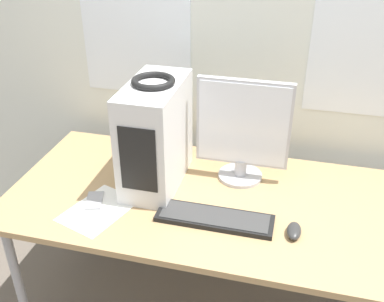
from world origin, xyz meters
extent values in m
cube|color=silver|center=(0.00, 0.96, 1.35)|extent=(8.00, 0.06, 2.70)
cube|color=tan|center=(0.00, 0.42, 0.76)|extent=(1.84, 0.83, 0.03)
cylinder|color=#99999E|center=(-0.84, 0.08, 0.37)|extent=(0.04, 0.04, 0.74)
cylinder|color=#99999E|center=(-0.84, 0.75, 0.37)|extent=(0.04, 0.04, 0.74)
cube|color=silver|center=(-0.31, 0.49, 1.00)|extent=(0.21, 0.43, 0.46)
cube|color=black|center=(-0.31, 0.27, 1.00)|extent=(0.15, 0.00, 0.28)
torus|color=black|center=(-0.31, 0.49, 1.24)|extent=(0.18, 0.18, 0.03)
cylinder|color=#B7B7BC|center=(0.04, 0.60, 0.78)|extent=(0.20, 0.20, 0.02)
cylinder|color=#B7B7BC|center=(0.04, 0.60, 0.82)|extent=(0.05, 0.05, 0.07)
cube|color=#B7B7BC|center=(0.04, 0.60, 1.04)|extent=(0.40, 0.03, 0.39)
cube|color=white|center=(0.04, 0.59, 1.04)|extent=(0.38, 0.00, 0.37)
cube|color=black|center=(-0.01, 0.27, 0.78)|extent=(0.46, 0.14, 0.02)
cube|color=#383838|center=(-0.01, 0.27, 0.79)|extent=(0.42, 0.12, 0.00)
ellipsoid|color=#2D2D2D|center=(0.30, 0.26, 0.79)|extent=(0.05, 0.10, 0.04)
cube|color=#99999E|center=(-0.52, 0.27, 0.78)|extent=(0.10, 0.14, 0.01)
cube|color=white|center=(-0.48, 0.22, 0.77)|extent=(0.29, 0.35, 0.00)
camera|label=1|loc=(0.25, -1.11, 1.89)|focal=42.00mm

